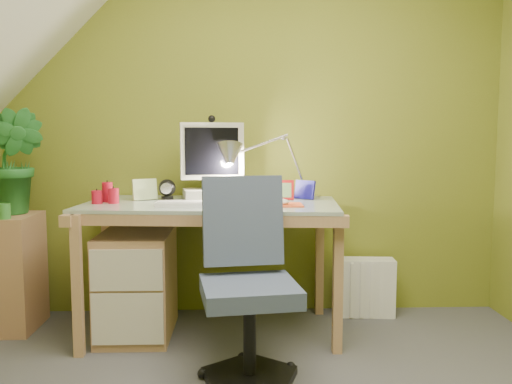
{
  "coord_description": "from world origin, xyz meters",
  "views": [
    {
      "loc": [
        -0.1,
        -1.91,
        1.16
      ],
      "look_at": [
        0.0,
        1.0,
        0.85
      ],
      "focal_mm": 38.0,
      "sensor_mm": 36.0,
      "label": 1
    }
  ],
  "objects_px": {
    "side_ledge": "(15,272)",
    "radiator": "(365,287)",
    "desk_lamp": "(287,152)",
    "monitor": "(212,155)",
    "desk": "(212,268)",
    "task_chair": "(250,289)",
    "potted_plant": "(15,162)"
  },
  "relations": [
    {
      "from": "desk",
      "to": "desk_lamp",
      "type": "height_order",
      "value": "desk_lamp"
    },
    {
      "from": "monitor",
      "to": "potted_plant",
      "type": "height_order",
      "value": "potted_plant"
    },
    {
      "from": "monitor",
      "to": "task_chair",
      "type": "bearing_deg",
      "value": -86.69
    },
    {
      "from": "side_ledge",
      "to": "potted_plant",
      "type": "bearing_deg",
      "value": 77.79
    },
    {
      "from": "monitor",
      "to": "potted_plant",
      "type": "relative_size",
      "value": 0.85
    },
    {
      "from": "desk",
      "to": "monitor",
      "type": "bearing_deg",
      "value": 95.07
    },
    {
      "from": "potted_plant",
      "to": "task_chair",
      "type": "bearing_deg",
      "value": -30.51
    },
    {
      "from": "desk",
      "to": "side_ledge",
      "type": "relative_size",
      "value": 2.09
    },
    {
      "from": "side_ledge",
      "to": "radiator",
      "type": "distance_m",
      "value": 2.16
    },
    {
      "from": "task_chair",
      "to": "monitor",
      "type": "bearing_deg",
      "value": 95.96
    },
    {
      "from": "desk",
      "to": "potted_plant",
      "type": "xyz_separation_m",
      "value": [
        -1.17,
        0.16,
        0.61
      ]
    },
    {
      "from": "potted_plant",
      "to": "radiator",
      "type": "height_order",
      "value": "potted_plant"
    },
    {
      "from": "side_ledge",
      "to": "task_chair",
      "type": "height_order",
      "value": "task_chair"
    },
    {
      "from": "desk",
      "to": "monitor",
      "type": "distance_m",
      "value": 0.67
    },
    {
      "from": "desk_lamp",
      "to": "potted_plant",
      "type": "bearing_deg",
      "value": -177.06
    },
    {
      "from": "desk",
      "to": "side_ledge",
      "type": "distance_m",
      "value": 1.18
    },
    {
      "from": "desk_lamp",
      "to": "side_ledge",
      "type": "bearing_deg",
      "value": -175.31
    },
    {
      "from": "desk",
      "to": "task_chair",
      "type": "bearing_deg",
      "value": -67.11
    },
    {
      "from": "task_chair",
      "to": "radiator",
      "type": "xyz_separation_m",
      "value": [
        0.76,
        0.93,
        -0.26
      ]
    },
    {
      "from": "side_ledge",
      "to": "radiator",
      "type": "relative_size",
      "value": 1.87
    },
    {
      "from": "task_chair",
      "to": "desk_lamp",
      "type": "bearing_deg",
      "value": 65.48
    },
    {
      "from": "potted_plant",
      "to": "task_chair",
      "type": "xyz_separation_m",
      "value": [
        1.37,
        -0.81,
        -0.55
      ]
    },
    {
      "from": "monitor",
      "to": "task_chair",
      "type": "xyz_separation_m",
      "value": [
        0.21,
        -0.83,
        -0.59
      ]
    },
    {
      "from": "radiator",
      "to": "potted_plant",
      "type": "bearing_deg",
      "value": -172.44
    },
    {
      "from": "desk_lamp",
      "to": "side_ledge",
      "type": "height_order",
      "value": "desk_lamp"
    },
    {
      "from": "monitor",
      "to": "desk",
      "type": "bearing_deg",
      "value": -100.8
    },
    {
      "from": "potted_plant",
      "to": "desk",
      "type": "bearing_deg",
      "value": -7.97
    },
    {
      "from": "desk_lamp",
      "to": "task_chair",
      "type": "distance_m",
      "value": 1.05
    },
    {
      "from": "potted_plant",
      "to": "radiator",
      "type": "relative_size",
      "value": 1.7
    },
    {
      "from": "desk",
      "to": "monitor",
      "type": "height_order",
      "value": "monitor"
    },
    {
      "from": "monitor",
      "to": "desk_lamp",
      "type": "bearing_deg",
      "value": -10.8
    },
    {
      "from": "desk",
      "to": "potted_plant",
      "type": "bearing_deg",
      "value": 177.1
    }
  ]
}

